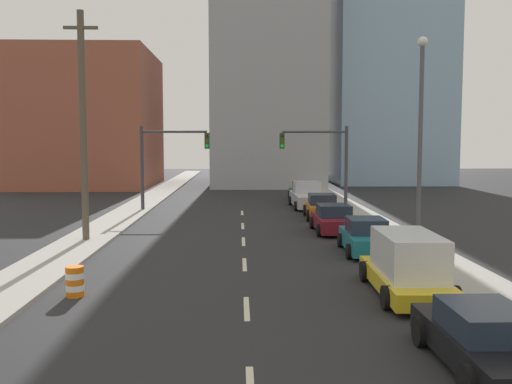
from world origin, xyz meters
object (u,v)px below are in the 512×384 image
at_px(traffic_signal_right, 326,155).
at_px(sedan_maroon, 334,220).
at_px(street_lamp, 420,129).
at_px(utility_pole_left_mid, 83,125).
at_px(box_truck_yellow, 407,266).
at_px(sedan_teal, 366,237).
at_px(sedan_orange, 322,207).
at_px(sedan_black, 484,341).
at_px(sedan_green, 303,192).
at_px(pickup_truck_silver, 308,197).
at_px(traffic_signal_left, 162,155).
at_px(traffic_barrel, 75,282).

bearing_deg(traffic_signal_right, sedan_maroon, -96.22).
xyz_separation_m(traffic_signal_right, street_lamp, (1.94, -14.62, 1.50)).
relative_size(utility_pole_left_mid, box_truck_yellow, 2.00).
distance_m(utility_pole_left_mid, sedan_teal, 14.11).
relative_size(traffic_signal_right, sedan_orange, 1.36).
distance_m(sedan_black, sedan_teal, 12.80).
bearing_deg(sedan_orange, sedan_green, 91.42).
bearing_deg(box_truck_yellow, pickup_truck_silver, 92.04).
xyz_separation_m(traffic_signal_left, traffic_signal_right, (11.41, 0.00, 0.00)).
relative_size(utility_pole_left_mid, pickup_truck_silver, 1.82).
xyz_separation_m(utility_pole_left_mid, sedan_teal, (12.88, -3.03, -4.91)).
bearing_deg(sedan_orange, sedan_teal, -86.38).
height_order(utility_pole_left_mid, pickup_truck_silver, utility_pole_left_mid).
distance_m(traffic_signal_left, sedan_maroon, 14.58).
relative_size(traffic_barrel, sedan_maroon, 0.21).
bearing_deg(street_lamp, sedan_teal, -162.33).
bearing_deg(sedan_orange, sedan_maroon, -89.72).
height_order(traffic_signal_right, pickup_truck_silver, traffic_signal_right).
bearing_deg(sedan_maroon, sedan_green, 88.71).
relative_size(box_truck_yellow, sedan_orange, 1.26).
bearing_deg(sedan_teal, sedan_maroon, 96.94).
bearing_deg(street_lamp, sedan_orange, 105.08).
relative_size(traffic_barrel, sedan_orange, 0.22).
bearing_deg(utility_pole_left_mid, sedan_teal, -13.25).
distance_m(traffic_barrel, sedan_teal, 12.59).
bearing_deg(sedan_green, traffic_barrel, -112.68).
distance_m(street_lamp, sedan_maroon, 7.40).
bearing_deg(sedan_orange, sedan_black, -87.95).
distance_m(traffic_signal_right, sedan_black, 28.43).
bearing_deg(traffic_signal_right, sedan_green, 95.37).
distance_m(traffic_signal_right, sedan_orange, 5.32).
bearing_deg(sedan_orange, utility_pole_left_mid, -144.68).
relative_size(box_truck_yellow, sedan_maroon, 1.24).
relative_size(box_truck_yellow, sedan_green, 1.19).
bearing_deg(sedan_maroon, sedan_black, -89.76).
bearing_deg(sedan_black, sedan_green, 89.70).
height_order(traffic_signal_right, sedan_teal, traffic_signal_right).
relative_size(utility_pole_left_mid, sedan_maroon, 2.47).
relative_size(pickup_truck_silver, sedan_green, 1.31).
bearing_deg(sedan_green, traffic_signal_left, -147.91).
relative_size(street_lamp, sedan_teal, 2.15).
height_order(sedan_black, sedan_orange, sedan_orange).
height_order(sedan_black, sedan_green, sedan_green).
relative_size(traffic_signal_left, utility_pole_left_mid, 0.54).
xyz_separation_m(street_lamp, sedan_maroon, (-3.00, 4.86, -4.70)).
distance_m(sedan_black, sedan_orange, 24.05).
height_order(sedan_black, pickup_truck_silver, pickup_truck_silver).
distance_m(sedan_black, sedan_green, 35.80).
distance_m(street_lamp, pickup_truck_silver, 17.43).
bearing_deg(sedan_orange, pickup_truck_silver, 93.54).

